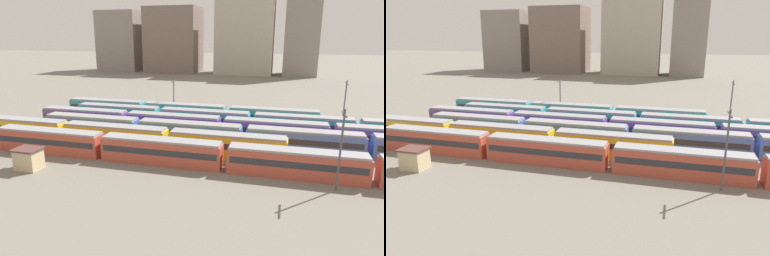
# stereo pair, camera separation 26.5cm
# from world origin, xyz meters

# --- Properties ---
(ground_plane) EXTENTS (600.00, 600.00, 0.00)m
(ground_plane) POSITION_xyz_m (0.00, 13.00, 0.00)
(ground_plane) COLOR slate
(train_track_0) EXTENTS (93.60, 3.06, 3.75)m
(train_track_0) POSITION_xyz_m (37.48, 0.00, 1.90)
(train_track_0) COLOR #BC4C38
(train_track_0) RESTS_ON ground_plane
(train_track_1) EXTENTS (55.80, 3.06, 3.75)m
(train_track_1) POSITION_xyz_m (8.49, 5.20, 1.90)
(train_track_1) COLOR yellow
(train_track_1) RESTS_ON ground_plane
(train_track_2) EXTENTS (74.70, 3.06, 3.75)m
(train_track_2) POSITION_xyz_m (29.37, 10.40, 1.90)
(train_track_2) COLOR #4C70BC
(train_track_2) RESTS_ON ground_plane
(train_track_3) EXTENTS (74.70, 3.06, 3.75)m
(train_track_3) POSITION_xyz_m (24.67, 15.60, 1.90)
(train_track_3) COLOR #6B429E
(train_track_3) RESTS_ON ground_plane
(train_track_4) EXTENTS (112.50, 3.06, 3.75)m
(train_track_4) POSITION_xyz_m (48.47, 20.80, 1.90)
(train_track_4) COLOR teal
(train_track_4) RESTS_ON ground_plane
(train_track_5) EXTENTS (55.80, 3.06, 3.75)m
(train_track_5) POSITION_xyz_m (14.50, 26.00, 1.90)
(train_track_5) COLOR teal
(train_track_5) RESTS_ON ground_plane
(catenary_pole_1) EXTENTS (0.24, 3.20, 8.77)m
(catenary_pole_1) POSITION_xyz_m (11.03, 28.91, 4.91)
(catenary_pole_1) COLOR #4C4C51
(catenary_pole_1) RESTS_ON ground_plane
(catenary_pole_2) EXTENTS (0.24, 3.20, 10.11)m
(catenary_pole_2) POSITION_xyz_m (42.25, -3.16, 5.60)
(catenary_pole_2) COLOR #4C4C51
(catenary_pole_2) RESTS_ON ground_plane
(catenary_pole_3) EXTENTS (0.24, 3.20, 9.61)m
(catenary_pole_3) POSITION_xyz_m (47.05, 28.87, 5.34)
(catenary_pole_3) COLOR #4C4C51
(catenary_pole_3) RESTS_ON ground_plane
(signal_hut) EXTENTS (3.60, 3.00, 3.04)m
(signal_hut) POSITION_xyz_m (1.50, -7.09, 1.55)
(signal_hut) COLOR #C6B284
(signal_hut) RESTS_ON ground_plane
(distant_building_0) EXTENTS (21.24, 16.77, 30.14)m
(distant_building_0) POSITION_xyz_m (-49.38, 124.94, 15.07)
(distant_building_0) COLOR gray
(distant_building_0) RESTS_ON ground_plane
(distant_building_1) EXTENTS (25.58, 21.02, 31.42)m
(distant_building_1) POSITION_xyz_m (-20.45, 124.94, 15.71)
(distant_building_1) COLOR #7A665B
(distant_building_1) RESTS_ON ground_plane
(distant_building_2) EXTENTS (26.46, 19.44, 34.49)m
(distant_building_2) POSITION_xyz_m (15.17, 124.94, 17.25)
(distant_building_2) COLOR #B2A899
(distant_building_2) RESTS_ON ground_plane
(distant_building_3) EXTENTS (14.85, 18.18, 41.31)m
(distant_building_3) POSITION_xyz_m (40.61, 124.94, 20.65)
(distant_building_3) COLOR gray
(distant_building_3) RESTS_ON ground_plane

